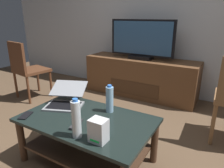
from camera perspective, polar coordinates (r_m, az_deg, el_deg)
The scene contains 12 objects.
ground_plane at distance 2.00m, azimuth -9.34°, elevation -20.16°, with size 7.68×7.68×0.00m, color brown.
back_wall at distance 3.45m, azimuth 13.73°, elevation 20.69°, with size 6.40×0.12×2.80m, color silver.
coffee_table at distance 1.82m, azimuth -6.88°, elevation -13.05°, with size 1.11×0.67×0.42m.
media_cabinet at distance 3.34m, azimuth 7.88°, elevation 1.96°, with size 1.76×0.52×0.60m.
television at distance 3.20m, azimuth 8.19°, elevation 11.89°, with size 1.01×0.20×0.59m.
side_chair at distance 3.35m, azimuth -22.70°, elevation 4.25°, with size 0.51×0.51×0.89m.
laptop at distance 2.03m, azimuth -12.65°, elevation -3.98°, with size 0.46×0.49×0.18m.
router_box at distance 1.42m, azimuth -3.76°, elevation -12.76°, with size 0.12×0.10×0.17m.
water_bottle_near at distance 1.81m, azimuth -0.66°, elevation -4.24°, with size 0.07×0.07×0.25m.
water_bottle_far at distance 1.46m, azimuth -9.89°, elevation -9.56°, with size 0.07×0.07×0.29m.
cell_phone at distance 1.93m, azimuth -22.85°, elevation -8.04°, with size 0.07×0.14×0.01m, color black.
tv_remote at distance 1.66m, azimuth -9.93°, elevation -10.95°, with size 0.04×0.16×0.02m, color #2D2D30.
Camera 1 is at (1.04, -1.17, 1.25)m, focal length 32.95 mm.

